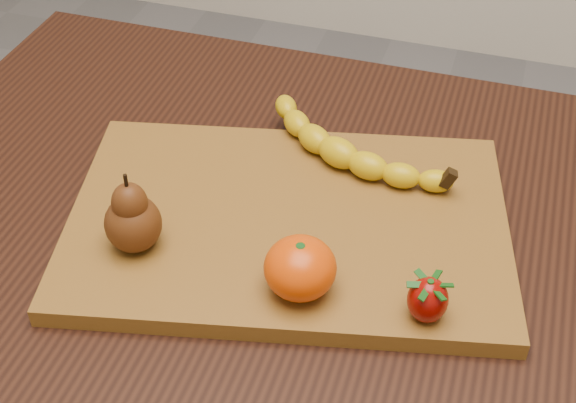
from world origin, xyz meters
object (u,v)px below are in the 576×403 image
(pear, at_px, (131,211))
(table, at_px, (309,296))
(cutting_board, at_px, (288,223))
(mandarin, at_px, (300,268))

(pear, bearing_deg, table, 29.68)
(table, bearing_deg, pear, -150.32)
(table, xyz_separation_m, cutting_board, (-0.02, -0.00, 0.11))
(table, xyz_separation_m, pear, (-0.15, -0.09, 0.16))
(cutting_board, relative_size, mandarin, 6.70)
(cutting_board, xyz_separation_m, mandarin, (0.04, -0.09, 0.04))
(table, bearing_deg, cutting_board, -172.38)
(table, relative_size, mandarin, 14.88)
(cutting_board, bearing_deg, table, -4.96)
(pear, distance_m, mandarin, 0.17)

